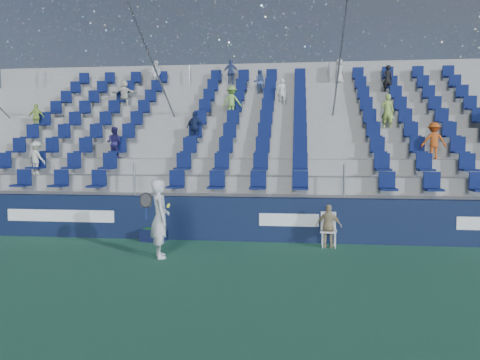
% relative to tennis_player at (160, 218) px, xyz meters
% --- Properties ---
extents(ground, '(70.00, 70.00, 0.00)m').
position_rel_tennis_player_xyz_m(ground, '(1.45, -0.96, -0.92)').
color(ground, '#2F6F4C').
rests_on(ground, ground).
extents(sponsor_wall, '(24.00, 0.32, 1.20)m').
position_rel_tennis_player_xyz_m(sponsor_wall, '(1.46, 2.19, -0.32)').
color(sponsor_wall, '#0E1936').
rests_on(sponsor_wall, ground).
extents(grandstand, '(24.00, 8.17, 6.63)m').
position_rel_tennis_player_xyz_m(grandstand, '(1.45, 7.28, 1.21)').
color(grandstand, '#999994').
rests_on(grandstand, ground).
extents(tennis_player, '(0.74, 0.79, 1.84)m').
position_rel_tennis_player_xyz_m(tennis_player, '(0.00, 0.00, 0.00)').
color(tennis_player, silver).
rests_on(tennis_player, ground).
extents(line_judge_chair, '(0.45, 0.47, 0.89)m').
position_rel_tennis_player_xyz_m(line_judge_chair, '(3.98, 1.68, -0.41)').
color(line_judge_chair, white).
rests_on(line_judge_chair, ground).
extents(line_judge, '(0.69, 0.39, 1.12)m').
position_rel_tennis_player_xyz_m(line_judge, '(3.98, 1.54, -0.36)').
color(line_judge, tan).
rests_on(line_judge, ground).
extents(ball_bin, '(0.71, 0.56, 0.35)m').
position_rel_tennis_player_xyz_m(ball_bin, '(-0.75, 1.79, -0.73)').
color(ball_bin, '#0E1436').
rests_on(ball_bin, ground).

